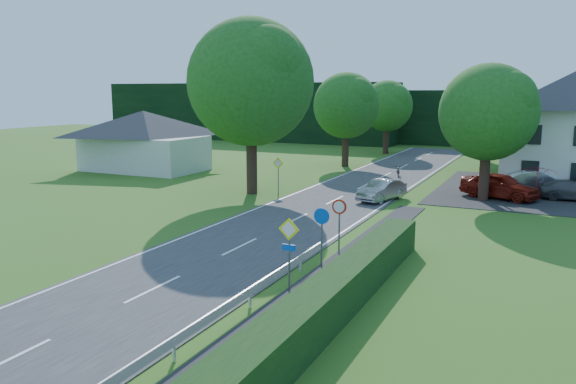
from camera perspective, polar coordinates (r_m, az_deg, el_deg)
The scene contains 27 objects.
ground at distance 16.58m, azimuth -27.00°, elevation -15.34°, with size 160.00×160.00×0.00m, color #3A621C.
road at distance 32.09m, azimuth 2.28°, elevation -2.09°, with size 7.00×80.00×0.04m, color #313133.
footpath at distance 14.75m, azimuth -7.88°, elevation -17.43°, with size 1.50×44.00×0.04m, color #242527.
parking_pad at distance 42.43m, azimuth 24.61°, elevation 0.00°, with size 14.00×16.00×0.04m, color #242527.
line_edge_left at distance 33.46m, azimuth -2.85°, elevation -1.54°, with size 0.12×80.00×0.01m, color white.
line_edge_right at distance 31.00m, azimuth 7.82°, elevation -2.57°, with size 0.12×80.00×0.01m, color white.
line_centre at distance 32.09m, azimuth 2.28°, elevation -2.05°, with size 0.12×80.00×0.01m, color white, non-canonical shape.
tree_main at distance 37.61m, azimuth -3.77°, elevation 8.61°, with size 9.40×9.40×11.64m, color #1B5118, non-canonical shape.
tree_left_far at distance 51.89m, azimuth 5.89°, elevation 7.31°, with size 7.00×7.00×8.58m, color #1B5118, non-canonical shape.
tree_right_far at distance 51.20m, azimuth 19.53°, elevation 7.03°, with size 7.40×7.40×9.09m, color #1B5118, non-canonical shape.
tree_left_back at distance 63.20m, azimuth 9.98°, elevation 7.49°, with size 6.60×6.60×8.07m, color #1B5118, non-canonical shape.
tree_right_back at distance 59.29m, azimuth 19.34°, elevation 6.65°, with size 6.20×6.20×7.56m, color #1B5118, non-canonical shape.
tree_right_mid at distance 37.16m, azimuth 19.55°, elevation 5.67°, with size 7.00×7.00×8.58m, color #1B5118, non-canonical shape.
treeline_left at distance 81.55m, azimuth -4.35°, elevation 8.15°, with size 44.00×6.00×8.00m, color black.
treeline_right at distance 75.08m, azimuth 22.18°, elevation 6.89°, with size 30.00×5.00×7.00m, color black.
bungalow_left at distance 50.66m, azimuth -14.40°, elevation 5.19°, with size 11.00×6.50×5.20m.
streetlight at distance 39.18m, azimuth 19.24°, elevation 6.14°, with size 2.03×0.18×8.00m.
sign_priority_right at distance 19.30m, azimuth 0.10°, elevation -4.95°, with size 0.78×0.09×2.59m.
sign_roundabout at distance 22.00m, azimuth 3.43°, elevation -3.41°, with size 0.64×0.08×2.37m.
sign_speed_limit at distance 23.79m, azimuth 5.22°, elevation -2.16°, with size 0.64×0.11×2.37m.
sign_priority_left at distance 38.11m, azimuth -1.01°, elevation 2.46°, with size 0.78×0.09×2.44m.
moving_car at distance 35.91m, azimuth 9.51°, elevation 0.19°, with size 1.38×3.97×1.31m, color #A6A7AB.
motorcycle at distance 46.48m, azimuth 11.15°, elevation 2.15°, with size 0.61×1.76×0.92m, color black.
parked_car_red at distance 38.54m, azimuth 20.71°, elevation 0.63°, with size 1.98×4.93×1.68m, color maroon.
parked_car_silver_a at distance 41.61m, azimuth 23.85°, elevation 0.99°, with size 1.65×4.73×1.56m, color #ADAEB2.
parked_car_grey at distance 39.85m, azimuth 27.11°, elevation 0.15°, with size 1.76×4.32×1.26m, color #4A4B4F.
parasol at distance 38.81m, azimuth 23.95°, elevation 0.84°, with size 2.37×2.41×2.17m, color #B70E1F.
Camera 1 is at (12.22, -8.88, 6.83)m, focal length 35.00 mm.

